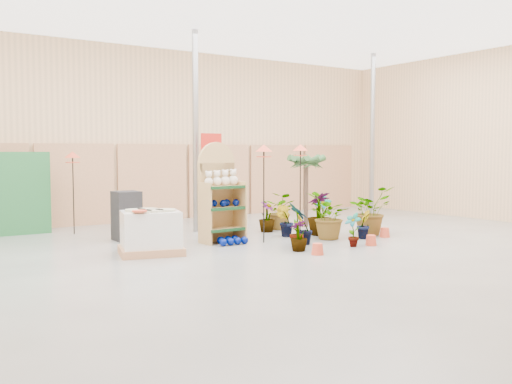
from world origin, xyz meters
TOP-DOWN VIEW (x-y plane):
  - room at (0.00, 0.91)m, footprint 15.20×12.10m
  - display_shelf at (-0.31, 1.92)m, footprint 0.86×0.57m
  - teddy_bears at (-0.29, 1.82)m, footprint 0.74×0.19m
  - gazing_balls_shelf at (-0.31, 1.79)m, footprint 0.73×0.25m
  - gazing_balls_floor at (-0.29, 1.48)m, footprint 0.63×0.39m
  - pallet_stack at (-2.01, 1.36)m, footprint 1.27×1.14m
  - charcoal_planters at (-1.78, 3.14)m, footprint 0.50×0.50m
  - trellis_stock at (-3.80, 5.20)m, footprint 2.00×0.30m
  - offer_sign at (0.10, 2.98)m, footprint 0.50×0.08m
  - bird_table_front at (0.37, 1.33)m, footprint 0.34×0.34m
  - bird_table_right at (1.64, 1.79)m, footprint 0.34×0.34m
  - bird_table_back at (-2.44, 4.58)m, footprint 0.34×0.34m
  - palm at (2.56, 2.73)m, footprint 0.70×0.70m
  - potted_plant_0 at (0.57, 0.51)m, footprint 0.42×0.52m
  - potted_plant_1 at (0.87, 0.68)m, footprint 0.37×0.31m
  - potted_plant_2 at (1.70, 0.91)m, footprint 1.10×1.04m
  - potted_plant_3 at (1.95, 1.49)m, footprint 0.59×0.59m
  - potted_plant_4 at (2.67, 2.25)m, footprint 0.46×0.50m
  - potted_plant_5 at (1.19, 1.74)m, footprint 0.47×0.47m
  - potted_plant_6 at (1.79, 2.70)m, footprint 0.98×1.01m
  - potted_plant_7 at (0.35, 0.17)m, footprint 0.33×0.33m
  - potted_plant_8 at (1.51, -0.01)m, footprint 0.29×0.38m
  - potted_plant_9 at (2.39, 0.62)m, footprint 0.42×0.40m
  - potted_plant_10 at (2.91, 0.95)m, footprint 1.00×0.88m
  - potted_plant_11 at (1.28, 2.54)m, footprint 0.54×0.54m

SIDE VIEW (x-z plane):
  - gazing_balls_floor at x=-0.29m, z-range 0.00..0.15m
  - potted_plant_7 at x=0.35m, z-range 0.00..0.57m
  - potted_plant_9 at x=2.39m, z-range 0.00..0.60m
  - potted_plant_1 at x=0.87m, z-range 0.00..0.62m
  - potted_plant_8 at x=1.51m, z-range 0.00..0.65m
  - potted_plant_5 at x=1.19m, z-range 0.00..0.67m
  - potted_plant_11 at x=1.28m, z-range 0.00..0.69m
  - pallet_stack at x=-2.01m, z-range -0.01..0.78m
  - potted_plant_4 at x=2.67m, z-range 0.00..0.79m
  - potted_plant_0 at x=0.57m, z-range 0.00..0.85m
  - potted_plant_6 at x=1.79m, z-range 0.00..0.87m
  - potted_plant_3 at x=1.95m, z-range 0.00..0.94m
  - potted_plant_2 at x=1.70m, z-range 0.00..0.97m
  - charcoal_planters at x=-1.78m, z-range 0.00..1.00m
  - potted_plant_10 at x=2.91m, z-range 0.00..1.05m
  - gazing_balls_shelf at x=-0.31m, z-range 0.72..0.86m
  - trellis_stock at x=-3.80m, z-range 0.00..1.80m
  - display_shelf at x=-0.31m, z-range -0.09..1.91m
  - teddy_bears at x=-0.29m, z-range 1.11..1.42m
  - offer_sign at x=0.10m, z-range 0.47..2.67m
  - palm at x=2.56m, z-range 0.65..2.49m
  - bird_table_back at x=-2.44m, z-range 0.77..2.58m
  - bird_table_front at x=0.37m, z-range 0.83..2.78m
  - bird_table_right at x=1.64m, z-range 0.84..2.80m
  - room at x=0.00m, z-range -0.14..4.56m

